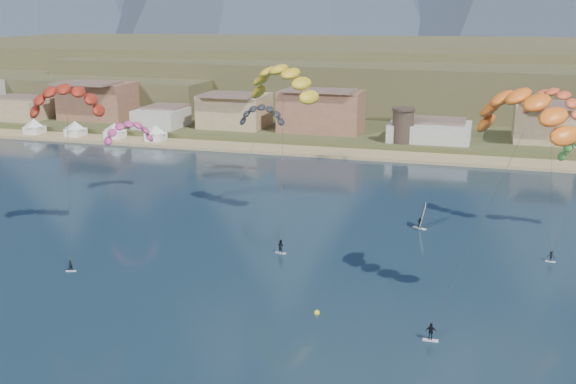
{
  "coord_description": "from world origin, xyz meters",
  "views": [
    {
      "loc": [
        24.76,
        -51.41,
        33.17
      ],
      "look_at": [
        0.0,
        32.0,
        10.0
      ],
      "focal_mm": 42.28,
      "sensor_mm": 36.0,
      "label": 1
    }
  ],
  "objects": [
    {
      "name": "town",
      "position": [
        -40.0,
        122.0,
        8.0
      ],
      "size": [
        400.0,
        24.0,
        12.0
      ],
      "color": "beige",
      "rests_on": "ground"
    },
    {
      "name": "ground",
      "position": [
        0.0,
        0.0,
        0.0
      ],
      "size": [
        2400.0,
        2400.0,
        0.0
      ],
      "primitive_type": "plane",
      "color": "black",
      "rests_on": "ground"
    },
    {
      "name": "watchtower",
      "position": [
        5.0,
        114.0,
        6.37
      ],
      "size": [
        5.82,
        5.82,
        8.6
      ],
      "color": "#47382D",
      "rests_on": "ground"
    },
    {
      "name": "kitesurfer_red",
      "position": [
        -32.89,
        31.91,
        21.75
      ],
      "size": [
        12.84,
        15.9,
        25.56
      ],
      "color": "silver",
      "rests_on": "ground"
    },
    {
      "name": "kitesurfer_orange",
      "position": [
        28.39,
        23.05,
        23.71
      ],
      "size": [
        14.8,
        14.72,
        27.22
      ],
      "color": "silver",
      "rests_on": "ground"
    },
    {
      "name": "distant_kite_dark",
      "position": [
        -19.39,
        78.61,
        13.6
      ],
      "size": [
        10.15,
        6.72,
        16.92
      ],
      "color": "#262626",
      "rests_on": "ground"
    },
    {
      "name": "distant_kite_pink",
      "position": [
        -38.3,
        58.09,
        12.5
      ],
      "size": [
        9.36,
        9.05,
        15.89
      ],
      "color": "#262626",
      "rests_on": "ground"
    },
    {
      "name": "land",
      "position": [
        0.0,
        560.0,
        0.0
      ],
      "size": [
        2200.0,
        900.0,
        4.0
      ],
      "color": "brown",
      "rests_on": "ground"
    },
    {
      "name": "buoy",
      "position": [
        7.79,
        17.34,
        0.12
      ],
      "size": [
        0.69,
        0.69,
        0.69
      ],
      "color": "yellow",
      "rests_on": "ground"
    },
    {
      "name": "kitesurfer_yellow",
      "position": [
        -5.94,
        49.29,
        23.39
      ],
      "size": [
        13.83,
        19.53,
        27.87
      ],
      "color": "silver",
      "rests_on": "ground"
    },
    {
      "name": "beach",
      "position": [
        0.0,
        106.0,
        0.25
      ],
      "size": [
        2200.0,
        12.0,
        0.9
      ],
      "color": "tan",
      "rests_on": "ground"
    },
    {
      "name": "foothills",
      "position": [
        22.39,
        232.47,
        9.08
      ],
      "size": [
        940.0,
        210.0,
        18.0
      ],
      "color": "brown",
      "rests_on": "ground"
    },
    {
      "name": "beach_tents",
      "position": [
        -76.25,
        106.0,
        3.71
      ],
      "size": [
        43.4,
        6.4,
        5.0
      ],
      "color": "white",
      "rests_on": "ground"
    },
    {
      "name": "windsurfer",
      "position": [
        15.82,
        52.48,
        1.27
      ],
      "size": [
        2.51,
        2.54,
        4.01
      ],
      "color": "silver",
      "rests_on": "ground"
    },
    {
      "name": "distant_kite_orange",
      "position": [
        33.83,
        54.43,
        21.07
      ],
      "size": [
        10.11,
        8.49,
        23.92
      ],
      "color": "#262626",
      "rests_on": "ground"
    }
  ]
}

